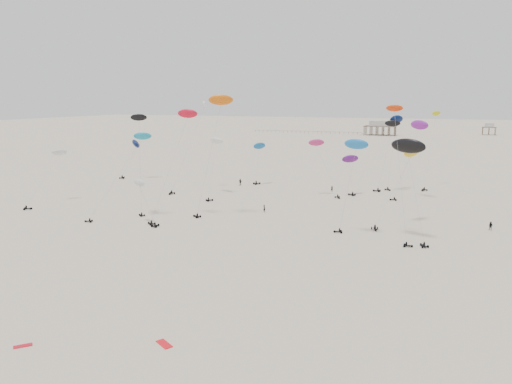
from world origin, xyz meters
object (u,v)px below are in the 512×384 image
at_px(rig_4, 321,155).
at_px(rig_0, 192,138).
at_px(pavilion_small, 489,130).
at_px(pavilion_main, 380,129).
at_px(spectator_0, 264,212).
at_px(rig_9, 388,144).

bearing_deg(rig_4, rig_0, -27.37).
xyz_separation_m(pavilion_small, rig_0, (-91.38, -259.87, 10.93)).
bearing_deg(rig_0, rig_4, -172.05).
relative_size(pavilion_main, spectator_0, 10.59).
xyz_separation_m(rig_9, spectator_0, (-22.11, -36.66, -12.98)).
distance_m(pavilion_small, rig_0, 275.69).
bearing_deg(rig_0, spectator_0, 146.26).
xyz_separation_m(pavilion_main, rig_0, (-21.38, -229.87, 10.19)).
xyz_separation_m(pavilion_small, rig_4, (-55.98, -255.37, 7.06)).
distance_m(rig_4, rig_9, 19.91).
height_order(rig_0, spectator_0, rig_0).
bearing_deg(spectator_0, rig_4, -67.84).
relative_size(pavilion_main, rig_4, 1.39).
bearing_deg(pavilion_small, pavilion_main, -156.80).
distance_m(pavilion_main, rig_0, 231.09).
distance_m(pavilion_main, pavilion_small, 76.16).
relative_size(pavilion_main, pavilion_small, 2.33).
bearing_deg(rig_9, pavilion_main, 11.96).
height_order(rig_9, spectator_0, rig_9).
height_order(pavilion_small, rig_0, rig_0).
bearing_deg(pavilion_main, rig_9, -82.18).
height_order(rig_4, spectator_0, rig_4).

